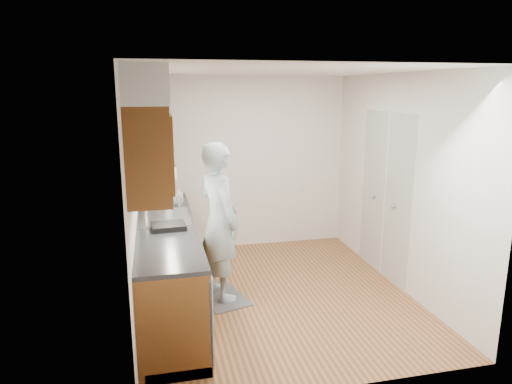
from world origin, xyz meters
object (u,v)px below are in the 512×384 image
soap_bottle_a (168,197)px  soda_can (168,203)px  steel_can (179,202)px  dish_rack (169,226)px  soap_bottle_b (178,195)px  person (219,211)px  soap_bottle_c (157,198)px

soap_bottle_a → soda_can: bearing=-102.4°
soda_can → steel_can: 0.14m
soap_bottle_a → dish_rack: bearing=-91.8°
soap_bottle_b → soda_can: soap_bottle_b is taller
person → soda_can: person is taller
soap_bottle_a → steel_can: size_ratio=2.20×
soap_bottle_c → soda_can: 0.24m
steel_can → dish_rack: steel_can is taller
soap_bottle_a → soap_bottle_c: (-0.12, 0.20, -0.05)m
soda_can → soap_bottle_b: bearing=52.6°
soap_bottle_b → soap_bottle_a: bearing=-128.2°
soda_can → steel_can: bearing=13.7°
person → soda_can: size_ratio=16.76×
steel_can → dish_rack: 0.90m
soap_bottle_b → person: bearing=-61.6°
soap_bottle_b → soap_bottle_c: soap_bottle_b is taller
person → soap_bottle_a: bearing=24.3°
soap_bottle_a → steel_can: soap_bottle_a is taller
soda_can → soap_bottle_c: bearing=120.8°
soap_bottle_a → soap_bottle_c: soap_bottle_a is taller
soap_bottle_c → dish_rack: size_ratio=0.48×
dish_rack → soda_can: bearing=84.2°
person → steel_can: bearing=14.9°
person → soap_bottle_a: person is taller
soda_can → dish_rack: (-0.03, -0.86, -0.03)m
soda_can → steel_can: soda_can is taller
soap_bottle_b → dish_rack: 1.05m
steel_can → soda_can: bearing=-166.3°
soda_can → soap_bottle_a: bearing=77.6°
dish_rack → soap_bottle_a: bearing=84.2°
soap_bottle_a → dish_rack: size_ratio=0.76×
soap_bottle_c → soda_can: (0.12, -0.20, -0.02)m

